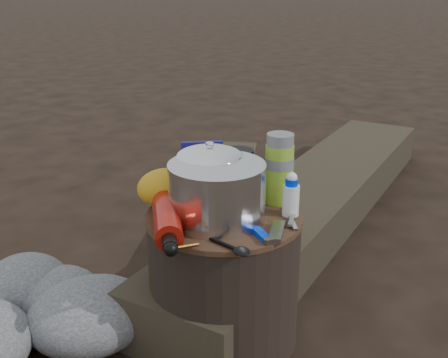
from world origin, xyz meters
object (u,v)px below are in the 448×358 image
object	(u,v)px
stump	(224,277)
travel_mug	(239,171)
camping_pot	(210,178)
thermos	(279,169)
log_main	(314,202)
fuel_bottle	(167,220)

from	to	relation	value
stump	travel_mug	xyz separation A→B (m)	(0.10, 0.14, 0.25)
camping_pot	thermos	xyz separation A→B (m)	(0.19, -0.03, 0.01)
log_main	travel_mug	world-z (taller)	travel_mug
fuel_bottle	thermos	world-z (taller)	thermos
stump	log_main	size ratio (longest dim) A/B	0.19
log_main	thermos	distance (m)	0.81
fuel_bottle	travel_mug	xyz separation A→B (m)	(0.27, 0.19, 0.03)
stump	travel_mug	world-z (taller)	travel_mug
log_main	fuel_bottle	size ratio (longest dim) A/B	7.62
fuel_bottle	thermos	size ratio (longest dim) A/B	1.44
log_main	fuel_bottle	distance (m)	1.06
log_main	travel_mug	bearing A→B (deg)	-89.09
travel_mug	camping_pot	bearing A→B (deg)	-144.64
stump	fuel_bottle	xyz separation A→B (m)	(-0.17, -0.05, 0.22)
stump	thermos	xyz separation A→B (m)	(0.17, 0.03, 0.29)
stump	thermos	bearing A→B (deg)	8.74
log_main	fuel_bottle	world-z (taller)	fuel_bottle
stump	log_main	world-z (taller)	stump
stump	thermos	world-z (taller)	thermos
thermos	stump	bearing A→B (deg)	-171.26
camping_pot	thermos	world-z (taller)	thermos
camping_pot	travel_mug	distance (m)	0.15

